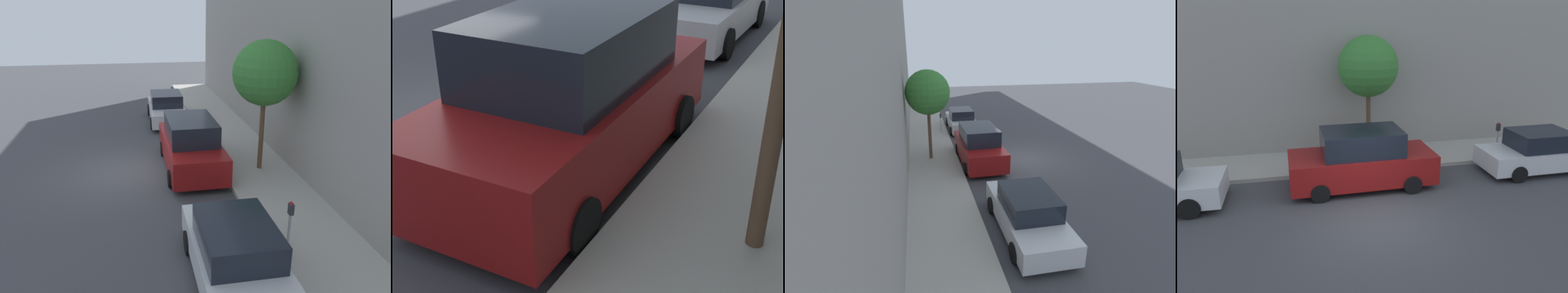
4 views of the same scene
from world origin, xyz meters
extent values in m
plane|color=#424247|center=(0.00, 0.00, 0.00)|extent=(60.00, 60.00, 0.00)
cube|color=#B2ADA3|center=(4.81, 0.00, 0.07)|extent=(2.62, 32.00, 0.15)
cube|color=maroon|center=(2.43, -0.04, 0.70)|extent=(2.02, 4.83, 0.96)
cube|color=black|center=(2.43, -0.04, 1.58)|extent=(1.76, 2.62, 0.80)
cylinder|color=black|center=(1.50, 1.45, 0.30)|extent=(0.22, 0.60, 0.60)
cylinder|color=black|center=(3.36, 1.45, 0.30)|extent=(0.22, 0.60, 0.60)
cylinder|color=black|center=(1.50, -1.53, 0.30)|extent=(0.22, 0.60, 0.60)
cylinder|color=black|center=(3.36, -1.53, 0.30)|extent=(0.22, 0.60, 0.60)
cube|color=silver|center=(2.14, 6.56, 0.56)|extent=(1.85, 4.52, 0.68)
cylinder|color=black|center=(1.29, 7.95, 0.32)|extent=(0.22, 0.63, 0.63)
cylinder|color=black|center=(2.99, 7.95, 0.32)|extent=(0.22, 0.63, 0.63)
cylinder|color=black|center=(1.29, 5.16, 0.32)|extent=(0.22, 0.63, 0.63)
cylinder|color=black|center=(2.99, 5.16, 0.32)|extent=(0.22, 0.63, 0.63)
cylinder|color=brown|center=(4.93, -0.80, 1.62)|extent=(0.17, 0.17, 2.94)
camera|label=1|loc=(0.33, -13.46, 5.86)|focal=35.00mm
camera|label=2|loc=(5.52, -5.38, 3.46)|focal=50.00mm
camera|label=3|loc=(5.52, 14.95, 6.10)|focal=28.00mm
camera|label=4|loc=(-9.26, 2.20, 5.38)|focal=35.00mm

